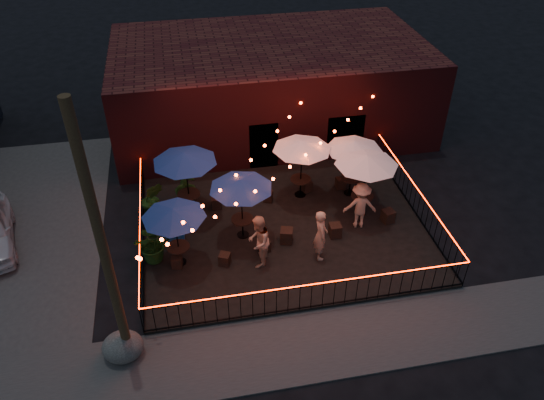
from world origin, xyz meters
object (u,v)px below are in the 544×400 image
(cafe_table_2, at_px, (241,185))
(cafe_table_3, at_px, (302,146))
(utility_pole, at_px, (104,250))
(cafe_table_1, at_px, (184,158))
(cooler, at_px, (175,231))
(cafe_table_5, at_px, (354,146))
(boulder, at_px, (123,347))
(cafe_table_4, at_px, (367,161))
(cafe_table_0, at_px, (174,214))

(cafe_table_2, height_order, cafe_table_3, cafe_table_3)
(utility_pole, distance_m, cafe_table_1, 6.69)
(cafe_table_1, distance_m, cafe_table_3, 4.32)
(utility_pole, height_order, cooler, utility_pole)
(cafe_table_5, height_order, boulder, cafe_table_5)
(cafe_table_4, bearing_deg, cafe_table_2, -174.15)
(cafe_table_3, distance_m, boulder, 9.37)
(cafe_table_0, xyz_separation_m, boulder, (-1.75, -3.39, -1.84))
(cafe_table_3, distance_m, cafe_table_4, 2.49)
(cafe_table_4, distance_m, cooler, 7.15)
(utility_pole, xyz_separation_m, cafe_table_0, (1.60, 3.40, -1.77))
(cooler, bearing_deg, boulder, -106.01)
(cafe_table_2, bearing_deg, cafe_table_4, 5.85)
(cafe_table_0, distance_m, boulder, 4.23)
(cafe_table_0, xyz_separation_m, cafe_table_3, (4.84, 2.97, 0.16))
(utility_pole, distance_m, cafe_table_3, 9.20)
(cafe_table_5, bearing_deg, cafe_table_3, 172.31)
(cafe_table_0, bearing_deg, cafe_table_4, 12.04)
(cafe_table_5, distance_m, boulder, 10.65)
(cafe_table_0, distance_m, cafe_table_3, 5.68)
(cafe_table_4, xyz_separation_m, cafe_table_5, (-0.04, 1.26, -0.14))
(cafe_table_1, height_order, cafe_table_4, cafe_table_1)
(cafe_table_5, bearing_deg, cafe_table_2, -159.00)
(utility_pole, distance_m, cafe_table_5, 10.50)
(cooler, bearing_deg, cafe_table_5, 16.80)
(cafe_table_0, xyz_separation_m, cafe_table_4, (6.81, 1.45, 0.21))
(cafe_table_0, xyz_separation_m, cafe_table_1, (0.53, 2.76, 0.26))
(utility_pole, xyz_separation_m, cafe_table_1, (2.13, 6.16, -1.51))
(utility_pole, distance_m, cafe_table_4, 9.83)
(cafe_table_5, bearing_deg, cafe_table_1, 179.54)
(cafe_table_0, relative_size, cafe_table_1, 0.79)
(cafe_table_1, distance_m, cafe_table_4, 6.42)
(cafe_table_2, height_order, cafe_table_4, cafe_table_4)
(cafe_table_4, distance_m, cafe_table_5, 1.27)
(utility_pole, relative_size, cafe_table_4, 2.95)
(cafe_table_2, height_order, boulder, cafe_table_2)
(utility_pole, bearing_deg, cafe_table_5, 36.15)
(cafe_table_5, xyz_separation_m, boulder, (-8.52, -6.10, -1.91))
(cafe_table_2, bearing_deg, cafe_table_0, -156.53)
(cooler, xyz_separation_m, boulder, (-1.65, -4.54, -0.19))
(cafe_table_3, distance_m, cafe_table_5, 1.95)
(cafe_table_1, height_order, cafe_table_2, cafe_table_1)
(cafe_table_4, bearing_deg, boulder, -150.50)
(cafe_table_1, distance_m, cafe_table_5, 6.25)
(cafe_table_5, distance_m, cooler, 7.24)
(cafe_table_1, relative_size, cafe_table_3, 1.22)
(cafe_table_2, xyz_separation_m, cafe_table_3, (2.57, 1.99, 0.04))
(cafe_table_4, relative_size, cooler, 3.13)
(cafe_table_0, relative_size, cafe_table_3, 0.97)
(cafe_table_3, height_order, cooler, cafe_table_3)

